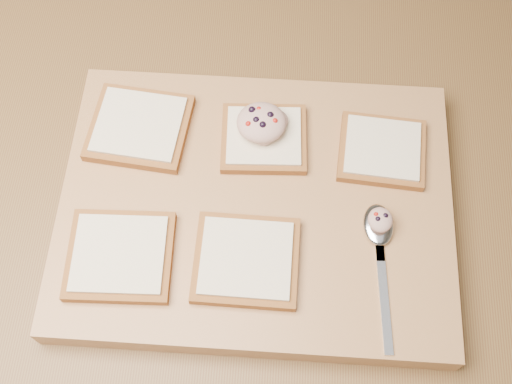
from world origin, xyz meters
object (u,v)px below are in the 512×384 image
bread_far_center (264,138)px  tuna_salad_dollop (261,122)px  spoon (379,235)px  cutting_board (256,207)px

bread_far_center → tuna_salad_dollop: bearing=112.6°
spoon → tuna_salad_dollop: bearing=138.2°
cutting_board → tuna_salad_dollop: tuna_salad_dollop is taller
cutting_board → tuna_salad_dollop: 0.11m
tuna_salad_dollop → cutting_board: bearing=-90.4°
tuna_salad_dollop → spoon: tuna_salad_dollop is taller
tuna_salad_dollop → spoon: 0.21m
bread_far_center → tuna_salad_dollop: (-0.00, 0.01, 0.02)m
cutting_board → spoon: 0.16m
cutting_board → spoon: bearing=-14.5°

